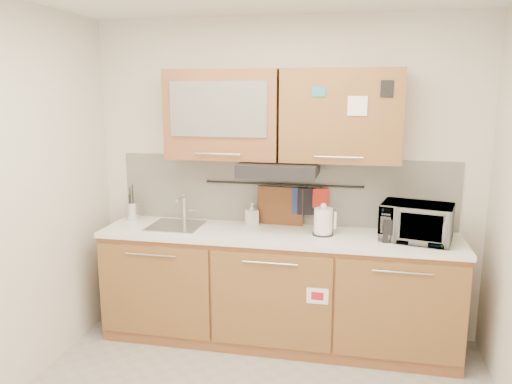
% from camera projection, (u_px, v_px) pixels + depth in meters
% --- Properties ---
extents(wall_back, '(3.20, 0.00, 3.20)m').
position_uv_depth(wall_back, '(284.00, 178.00, 4.15)').
color(wall_back, silver).
rests_on(wall_back, ground).
extents(base_cabinet, '(2.80, 0.64, 0.88)m').
position_uv_depth(base_cabinet, '(277.00, 294.00, 4.03)').
color(base_cabinet, '#965C35').
rests_on(base_cabinet, floor).
extents(countertop, '(2.82, 0.62, 0.04)m').
position_uv_depth(countertop, '(277.00, 235.00, 3.93)').
color(countertop, white).
rests_on(countertop, base_cabinet).
extents(backsplash, '(2.80, 0.02, 0.56)m').
position_uv_depth(backsplash, '(283.00, 191.00, 4.16)').
color(backsplash, silver).
rests_on(backsplash, countertop).
extents(upper_cabinets, '(1.82, 0.37, 0.70)m').
position_uv_depth(upper_cabinets, '(281.00, 115.00, 3.87)').
color(upper_cabinets, '#965C35').
rests_on(upper_cabinets, wall_back).
extents(range_hood, '(0.60, 0.46, 0.10)m').
position_uv_depth(range_hood, '(279.00, 169.00, 3.89)').
color(range_hood, black).
rests_on(range_hood, upper_cabinets).
extents(sink, '(0.42, 0.40, 0.26)m').
position_uv_depth(sink, '(176.00, 226.00, 4.11)').
color(sink, silver).
rests_on(sink, countertop).
extents(utensil_rail, '(1.30, 0.02, 0.02)m').
position_uv_depth(utensil_rail, '(283.00, 184.00, 4.11)').
color(utensil_rail, black).
rests_on(utensil_rail, backsplash).
extents(utensil_crock, '(0.14, 0.14, 0.30)m').
position_uv_depth(utensil_crock, '(132.00, 210.00, 4.32)').
color(utensil_crock, silver).
rests_on(utensil_crock, countertop).
extents(kettle, '(0.19, 0.18, 0.25)m').
position_uv_depth(kettle, '(323.00, 222.00, 3.85)').
color(kettle, white).
rests_on(kettle, countertop).
extents(toaster, '(0.25, 0.17, 0.18)m').
position_uv_depth(toaster, '(398.00, 229.00, 3.70)').
color(toaster, black).
rests_on(toaster, countertop).
extents(microwave, '(0.57, 0.45, 0.28)m').
position_uv_depth(microwave, '(416.00, 222.00, 3.70)').
color(microwave, '#999999').
rests_on(microwave, countertop).
extents(soap_bottle, '(0.12, 0.12, 0.19)m').
position_uv_depth(soap_bottle, '(252.00, 214.00, 4.14)').
color(soap_bottle, '#999999').
rests_on(soap_bottle, countertop).
extents(cutting_board, '(0.38, 0.05, 0.47)m').
position_uv_depth(cutting_board, '(280.00, 215.00, 4.15)').
color(cutting_board, brown).
rests_on(cutting_board, utensil_rail).
extents(oven_mitt, '(0.13, 0.05, 0.22)m').
position_uv_depth(oven_mitt, '(300.00, 201.00, 4.09)').
color(oven_mitt, navy).
rests_on(oven_mitt, utensil_rail).
extents(dark_pouch, '(0.14, 0.05, 0.22)m').
position_uv_depth(dark_pouch, '(306.00, 201.00, 4.08)').
color(dark_pouch, black).
rests_on(dark_pouch, utensil_rail).
extents(pot_holder, '(0.13, 0.07, 0.16)m').
position_uv_depth(pot_holder, '(320.00, 198.00, 4.05)').
color(pot_holder, red).
rests_on(pot_holder, utensil_rail).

